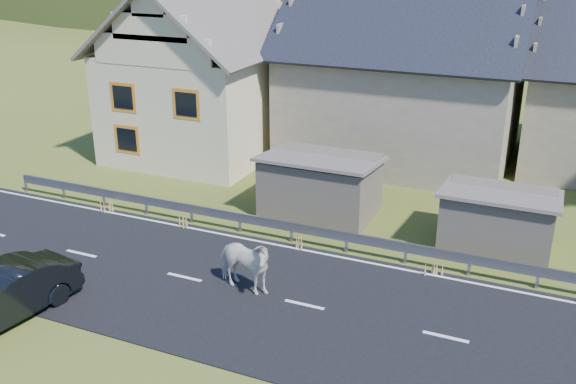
% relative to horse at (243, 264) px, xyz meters
% --- Properties ---
extents(ground, '(160.00, 160.00, 0.00)m').
position_rel_horse_xyz_m(ground, '(1.95, -0.01, -0.92)').
color(ground, '#3A4B18').
rests_on(ground, ground).
extents(road, '(60.00, 7.00, 0.04)m').
position_rel_horse_xyz_m(road, '(1.95, -0.01, -0.90)').
color(road, black).
rests_on(road, ground).
extents(lane_markings, '(60.00, 6.60, 0.01)m').
position_rel_horse_xyz_m(lane_markings, '(1.95, -0.01, -0.87)').
color(lane_markings, silver).
rests_on(lane_markings, road).
extents(guardrail, '(28.10, 0.09, 0.75)m').
position_rel_horse_xyz_m(guardrail, '(1.95, 3.67, -0.36)').
color(guardrail, '#93969B').
rests_on(guardrail, ground).
extents(shed_left, '(4.30, 3.30, 2.40)m').
position_rel_horse_xyz_m(shed_left, '(-0.05, 6.49, 0.18)').
color(shed_left, '#63594B').
rests_on(shed_left, ground).
extents(shed_right, '(3.80, 2.90, 2.20)m').
position_rel_horse_xyz_m(shed_right, '(6.45, 5.99, 0.08)').
color(shed_right, '#63594B').
rests_on(shed_right, ground).
extents(house_cream, '(7.80, 9.80, 8.30)m').
position_rel_horse_xyz_m(house_cream, '(-8.06, 11.99, 3.44)').
color(house_cream, beige).
rests_on(house_cream, ground).
extents(house_stone_a, '(10.80, 9.80, 8.90)m').
position_rel_horse_xyz_m(house_stone_a, '(0.95, 14.99, 3.71)').
color(house_stone_a, gray).
rests_on(house_stone_a, ground).
extents(mountain, '(440.00, 280.00, 260.00)m').
position_rel_horse_xyz_m(mountain, '(6.95, 179.99, -20.92)').
color(mountain, '#1F3013').
rests_on(mountain, ground).
extents(horse, '(1.30, 2.22, 1.76)m').
position_rel_horse_xyz_m(horse, '(0.00, 0.00, 0.00)').
color(horse, silver).
rests_on(horse, road).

